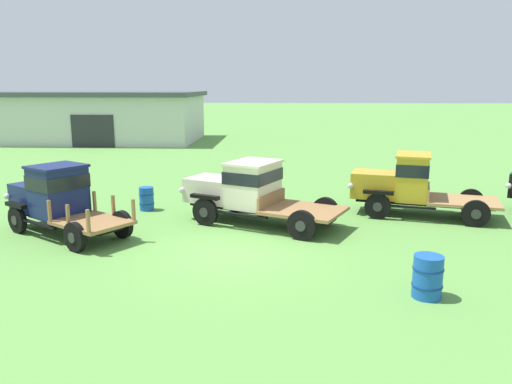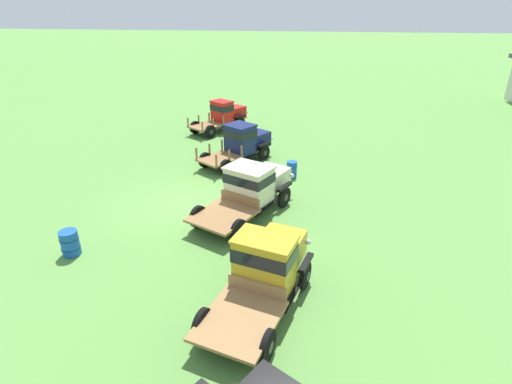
% 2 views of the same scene
% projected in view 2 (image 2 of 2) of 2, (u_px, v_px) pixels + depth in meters
% --- Properties ---
extents(ground_plane, '(240.00, 240.00, 0.00)m').
position_uv_depth(ground_plane, '(184.00, 204.00, 17.96)').
color(ground_plane, '#5B9342').
extents(vintage_truck_foreground_near, '(4.58, 3.72, 2.07)m').
position_uv_depth(vintage_truck_foreground_near, '(224.00, 115.00, 28.05)').
color(vintage_truck_foreground_near, black).
rests_on(vintage_truck_foreground_near, ground).
extents(vintage_truck_second_in_line, '(4.77, 3.87, 2.15)m').
position_uv_depth(vintage_truck_second_in_line, '(242.00, 142.00, 22.42)').
color(vintage_truck_second_in_line, black).
rests_on(vintage_truck_second_in_line, ground).
extents(vintage_truck_midrow_center, '(5.73, 4.00, 2.09)m').
position_uv_depth(vintage_truck_midrow_center, '(252.00, 186.00, 17.00)').
color(vintage_truck_midrow_center, black).
rests_on(vintage_truck_midrow_center, ground).
extents(vintage_truck_far_side, '(5.31, 3.13, 2.20)m').
position_uv_depth(vintage_truck_far_side, '(267.00, 265.00, 11.84)').
color(vintage_truck_far_side, black).
rests_on(vintage_truck_far_side, ground).
extents(oil_drum_beside_row, '(0.55, 0.55, 0.87)m').
position_uv_depth(oil_drum_beside_row, '(292.00, 169.00, 20.53)').
color(oil_drum_beside_row, '#1951B2').
rests_on(oil_drum_beside_row, ground).
extents(oil_drum_near_fence, '(0.66, 0.66, 0.95)m').
position_uv_depth(oil_drum_near_fence, '(70.00, 243.00, 14.18)').
color(oil_drum_near_fence, '#1951B2').
rests_on(oil_drum_near_fence, ground).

